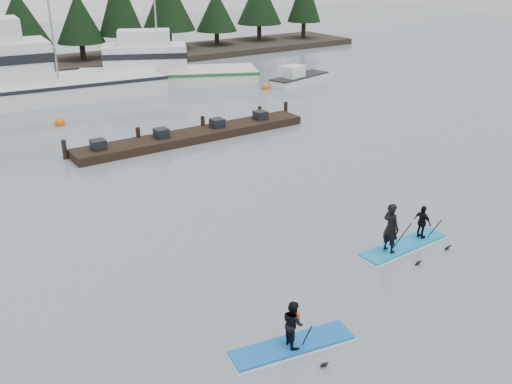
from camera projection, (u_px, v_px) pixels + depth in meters
ground at (363, 285)px, 18.02m from camera, size 160.00×160.00×0.00m
far_shore at (25, 68)px, 49.89m from camera, size 70.00×8.00×0.60m
treeline at (26, 72)px, 50.00m from camera, size 60.00×4.00×8.00m
fishing_boat_large at (13, 91)px, 39.32m from camera, size 19.76×7.25×10.72m
fishing_boat_medium at (163, 76)px, 45.22m from camera, size 14.36×9.53×8.39m
skiff at (300, 80)px, 45.36m from camera, size 5.84×2.99×0.65m
floating_dock at (194, 135)px, 31.91m from camera, size 13.72×1.84×0.46m
buoy_c at (266, 89)px, 43.76m from camera, size 0.57×0.57×0.57m
buoy_b at (60, 125)px, 34.61m from camera, size 0.62×0.62×0.62m
paddleboard_solo at (293, 333)px, 14.98m from camera, size 3.50×1.42×1.87m
paddleboard_duo at (403, 233)px, 19.98m from camera, size 3.66×1.20×2.37m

